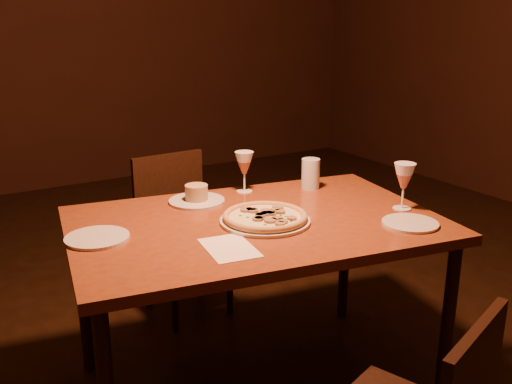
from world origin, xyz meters
TOP-DOWN VIEW (x-y plane):
  - back_wall at (0.00, 3.50)m, footprint 6.00×0.04m
  - dining_table at (-0.11, 0.07)m, footprint 1.51×1.11m
  - chair_far at (-0.07, 0.87)m, footprint 0.41×0.41m
  - pizza_plate at (-0.09, 0.03)m, footprint 0.34×0.34m
  - ramekin_saucer at (-0.20, 0.38)m, footprint 0.23×0.23m
  - wine_glass_far at (0.04, 0.41)m, footprint 0.08×0.08m
  - wine_glass_right at (0.46, -0.12)m, footprint 0.09×0.09m
  - water_tumbler at (0.32, 0.30)m, footprint 0.08×0.08m
  - side_plate_left at (-0.68, 0.19)m, footprint 0.22×0.22m
  - side_plate_near at (0.35, -0.27)m, footprint 0.21×0.21m
  - menu_card at (-0.33, -0.12)m, footprint 0.19×0.25m

SIDE VIEW (x-z plane):
  - chair_far at x=-0.07m, z-range 0.05..0.86m
  - dining_table at x=-0.11m, z-range 0.30..1.04m
  - menu_card at x=-0.33m, z-range 0.74..0.74m
  - side_plate_near at x=0.35m, z-range 0.74..0.75m
  - side_plate_left at x=-0.68m, z-range 0.74..0.75m
  - pizza_plate at x=-0.09m, z-range 0.74..0.78m
  - ramekin_saucer at x=-0.20m, z-range 0.72..0.80m
  - water_tumbler at x=0.32m, z-range 0.74..0.87m
  - wine_glass_far at x=0.04m, z-range 0.74..0.92m
  - wine_glass_right at x=0.46m, z-range 0.74..0.93m
  - back_wall at x=0.00m, z-range 0.00..3.00m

